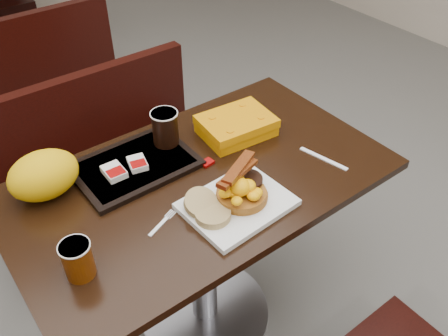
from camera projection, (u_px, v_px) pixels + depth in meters
floor at (205, 314)px, 2.00m from camera, size 6.00×7.00×0.01m
table_near at (203, 255)px, 1.76m from camera, size 1.20×0.70×0.75m
bench_near_n at (114, 162)px, 2.20m from camera, size 1.00×0.46×0.72m
bench_far_s at (23, 63)px, 2.93m from camera, size 1.00×0.46×0.72m
platter at (237, 204)px, 1.42m from camera, size 0.31×0.25×0.02m
pancake_stack at (242, 194)px, 1.41m from camera, size 0.18×0.18×0.03m
sausage_patty at (248, 180)px, 1.43m from camera, size 0.11×0.11×0.01m
scrambled_eggs at (240, 189)px, 1.37m from camera, size 0.11×0.10×0.05m
bacon_strips at (238, 172)px, 1.37m from camera, size 0.20×0.14×0.01m
muffin_bottom at (213, 214)px, 1.36m from camera, size 0.13×0.13×0.02m
muffin_top at (201, 203)px, 1.38m from camera, size 0.10×0.10×0.06m
coffee_cup_near at (78, 260)px, 1.20m from camera, size 0.10×0.10×0.11m
fork at (159, 227)px, 1.36m from camera, size 0.11×0.06×0.00m
knife at (323, 159)px, 1.59m from camera, size 0.05×0.18×0.00m
condiment_syrup at (188, 162)px, 1.57m from camera, size 0.05×0.05×0.01m
condiment_ketchup at (207, 163)px, 1.57m from camera, size 0.04×0.04×0.01m
tray at (135, 165)px, 1.55m from camera, size 0.38×0.27×0.02m
hashbrown_sleeve_left at (114, 172)px, 1.50m from camera, size 0.06×0.08×0.02m
hashbrown_sleeve_right at (137, 163)px, 1.53m from camera, size 0.07×0.08×0.02m
coffee_cup_far at (165, 128)px, 1.60m from camera, size 0.11×0.11×0.12m
clamshell at (236, 126)px, 1.68m from camera, size 0.26×0.21×0.07m
paper_bag at (44, 175)px, 1.42m from camera, size 0.23×0.19×0.15m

